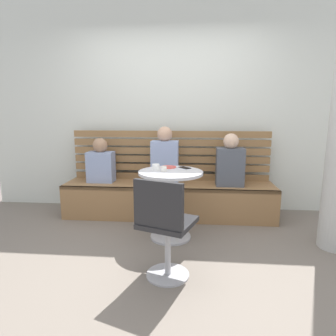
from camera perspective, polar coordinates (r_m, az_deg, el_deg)
ground at (r=2.76m, az=-2.11°, el=-18.11°), size 8.00×8.00×0.00m
back_wall at (r=4.05m, az=0.67°, el=12.41°), size 5.20×0.10×2.90m
booth_bench at (r=3.78m, az=0.12°, el=-6.35°), size 2.70×0.52×0.44m
booth_backrest at (r=3.89m, az=0.42°, el=2.56°), size 2.65×0.04×0.67m
cafe_table at (r=3.06m, az=0.53°, el=-4.72°), size 0.68×0.68×0.74m
white_chair at (r=2.31m, az=-0.73°, el=-11.39°), size 0.51×0.51×0.85m
person_adult at (r=3.65m, az=-0.64°, el=1.86°), size 0.34×0.22×0.74m
person_child_left at (r=3.89m, az=-13.20°, el=1.00°), size 0.34×0.22×0.58m
person_child_middle at (r=3.66m, az=12.24°, el=1.02°), size 0.34×0.22×0.66m
cup_ceramic_white at (r=3.03m, az=-2.43°, el=0.14°), size 0.08×0.08×0.07m
cup_espresso_small at (r=2.99m, az=-0.80°, el=-0.16°), size 0.06×0.06×0.05m
plate_small at (r=3.21m, az=0.12°, el=0.21°), size 0.17×0.17×0.01m
phone_on_table at (r=3.18m, az=3.35°, el=0.07°), size 0.14×0.15×0.01m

